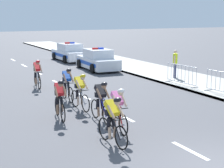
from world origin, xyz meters
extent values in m
cube|color=#A3A099|center=(7.20, 14.00, 0.06)|extent=(3.91, 60.00, 0.12)
cube|color=#9E9E99|center=(5.32, 14.00, 0.07)|extent=(0.16, 60.00, 0.13)
cube|color=white|center=(0.00, 1.54, 0.00)|extent=(0.14, 1.60, 0.01)
cube|color=white|center=(0.00, 5.54, 0.00)|extent=(0.14, 1.60, 0.01)
cube|color=white|center=(0.00, 9.54, 0.00)|extent=(0.14, 1.60, 0.01)
cube|color=white|center=(0.00, 13.54, 0.00)|extent=(0.14, 1.60, 0.01)
cube|color=white|center=(0.00, 17.54, 0.00)|extent=(0.14, 1.60, 0.01)
cube|color=white|center=(0.00, 21.54, 0.00)|extent=(0.14, 1.60, 0.01)
cube|color=white|center=(0.00, 25.54, 0.00)|extent=(0.14, 1.60, 0.01)
torus|color=black|center=(-1.74, 2.53, 0.36)|extent=(0.09, 0.73, 0.72)
cylinder|color=#99999E|center=(-1.74, 2.53, 0.36)|extent=(0.06, 0.06, 0.06)
torus|color=black|center=(-1.80, 3.52, 0.36)|extent=(0.09, 0.73, 0.72)
cylinder|color=#99999E|center=(-1.80, 3.52, 0.36)|extent=(0.06, 0.06, 0.06)
cylinder|color=black|center=(-1.76, 2.97, 0.90)|extent=(0.07, 0.55, 0.04)
cylinder|color=black|center=(-1.75, 2.80, 0.58)|extent=(0.07, 0.48, 0.63)
cylinder|color=black|center=(-1.78, 3.17, 0.60)|extent=(0.04, 0.04, 0.65)
cylinder|color=black|center=(-1.74, 2.63, 0.88)|extent=(0.42, 0.05, 0.03)
cube|color=black|center=(-1.78, 3.17, 0.94)|extent=(0.11, 0.23, 0.05)
cube|color=yellow|center=(-1.77, 3.05, 1.14)|extent=(0.31, 0.56, 0.45)
cube|color=black|center=(-1.78, 3.16, 0.98)|extent=(0.29, 0.22, 0.18)
cylinder|color=black|center=(-1.68, 3.12, 0.64)|extent=(0.12, 0.23, 0.40)
cylinder|color=tan|center=(-1.68, 3.04, 0.37)|extent=(0.10, 0.16, 0.36)
cylinder|color=black|center=(-1.86, 3.11, 0.64)|extent=(0.12, 0.18, 0.40)
cylinder|color=tan|center=(-1.86, 3.03, 0.37)|extent=(0.10, 0.13, 0.36)
cylinder|color=tan|center=(-1.59, 2.84, 1.09)|extent=(0.10, 0.41, 0.35)
cylinder|color=tan|center=(-1.91, 2.82, 1.09)|extent=(0.10, 0.41, 0.35)
sphere|color=tan|center=(-1.75, 2.75, 1.38)|extent=(0.19, 0.19, 0.19)
ellipsoid|color=black|center=(-1.75, 2.74, 1.45)|extent=(0.25, 0.33, 0.24)
torus|color=black|center=(-1.08, 3.59, 0.36)|extent=(0.11, 0.73, 0.72)
cylinder|color=#99999E|center=(-1.08, 3.59, 0.36)|extent=(0.07, 0.07, 0.06)
torus|color=black|center=(-0.99, 4.59, 0.36)|extent=(0.11, 0.73, 0.72)
cylinder|color=#99999E|center=(-0.99, 4.59, 0.36)|extent=(0.07, 0.07, 0.06)
cylinder|color=#B21919|center=(-1.04, 4.04, 0.90)|extent=(0.09, 0.55, 0.04)
cylinder|color=#B21919|center=(-1.05, 3.87, 0.58)|extent=(0.08, 0.48, 0.63)
cylinder|color=#B21919|center=(-1.02, 4.24, 0.60)|extent=(0.04, 0.04, 0.65)
cylinder|color=black|center=(-1.07, 3.69, 0.88)|extent=(0.42, 0.07, 0.03)
cube|color=black|center=(-1.02, 4.24, 0.94)|extent=(0.12, 0.23, 0.05)
cube|color=pink|center=(-1.03, 4.12, 1.14)|extent=(0.33, 0.58, 0.44)
cube|color=black|center=(-1.02, 4.23, 0.98)|extent=(0.30, 0.22, 0.18)
cylinder|color=black|center=(-0.93, 4.17, 0.64)|extent=(0.13, 0.23, 0.40)
cylinder|color=beige|center=(-0.94, 4.09, 0.37)|extent=(0.10, 0.16, 0.36)
cylinder|color=black|center=(-1.11, 4.19, 0.64)|extent=(0.12, 0.18, 0.40)
cylinder|color=beige|center=(-1.12, 4.11, 0.37)|extent=(0.10, 0.13, 0.36)
cylinder|color=beige|center=(-0.89, 3.89, 1.09)|extent=(0.11, 0.41, 0.35)
cylinder|color=beige|center=(-1.21, 3.92, 1.09)|extent=(0.11, 0.41, 0.35)
sphere|color=beige|center=(-1.06, 3.82, 1.38)|extent=(0.19, 0.19, 0.19)
ellipsoid|color=white|center=(-1.06, 3.81, 1.45)|extent=(0.26, 0.33, 0.24)
torus|color=black|center=(-1.04, 4.88, 0.36)|extent=(0.05, 0.72, 0.72)
cylinder|color=#99999E|center=(-1.04, 4.88, 0.36)|extent=(0.06, 0.06, 0.06)
torus|color=black|center=(-1.04, 5.88, 0.36)|extent=(0.05, 0.72, 0.72)
cylinder|color=#99999E|center=(-1.04, 5.88, 0.36)|extent=(0.06, 0.06, 0.06)
cylinder|color=#1E1E99|center=(-1.04, 5.33, 0.90)|extent=(0.04, 0.55, 0.04)
cylinder|color=#1E1E99|center=(-1.04, 5.16, 0.58)|extent=(0.04, 0.48, 0.63)
cylinder|color=#1E1E99|center=(-1.04, 5.53, 0.60)|extent=(0.04, 0.04, 0.65)
cylinder|color=black|center=(-1.04, 4.98, 0.88)|extent=(0.42, 0.03, 0.03)
cube|color=black|center=(-1.04, 5.53, 0.94)|extent=(0.10, 0.22, 0.05)
cube|color=black|center=(-1.04, 5.41, 1.14)|extent=(0.28, 0.55, 0.44)
cube|color=black|center=(-1.04, 5.52, 0.98)|extent=(0.28, 0.20, 0.18)
cylinder|color=black|center=(-0.95, 5.47, 0.64)|extent=(0.11, 0.22, 0.40)
cylinder|color=#9E7051|center=(-0.95, 5.39, 0.37)|extent=(0.09, 0.15, 0.36)
cylinder|color=black|center=(-1.13, 5.47, 0.64)|extent=(0.11, 0.17, 0.40)
cylinder|color=#9E7051|center=(-1.13, 5.39, 0.37)|extent=(0.09, 0.12, 0.36)
cylinder|color=#9E7051|center=(-0.88, 5.19, 1.09)|extent=(0.08, 0.40, 0.35)
cylinder|color=#9E7051|center=(-1.20, 5.19, 1.09)|extent=(0.08, 0.40, 0.35)
sphere|color=#9E7051|center=(-1.04, 5.11, 1.38)|extent=(0.19, 0.19, 0.19)
ellipsoid|color=black|center=(-1.04, 5.10, 1.45)|extent=(0.23, 0.32, 0.24)
torus|color=black|center=(-2.34, 5.88, 0.36)|extent=(0.13, 0.72, 0.72)
cylinder|color=#99999E|center=(-2.34, 5.88, 0.36)|extent=(0.07, 0.07, 0.06)
torus|color=black|center=(-2.22, 6.88, 0.36)|extent=(0.13, 0.72, 0.72)
cylinder|color=#99999E|center=(-2.22, 6.88, 0.36)|extent=(0.07, 0.07, 0.06)
cylinder|color=black|center=(-2.29, 6.33, 0.90)|extent=(0.10, 0.55, 0.04)
cylinder|color=black|center=(-2.31, 6.16, 0.58)|extent=(0.10, 0.48, 0.63)
cylinder|color=black|center=(-2.26, 6.53, 0.60)|extent=(0.04, 0.04, 0.65)
cylinder|color=black|center=(-2.33, 5.98, 0.88)|extent=(0.42, 0.08, 0.03)
cube|color=black|center=(-2.26, 6.53, 0.94)|extent=(0.12, 0.23, 0.05)
cube|color=red|center=(-2.28, 6.41, 1.14)|extent=(0.34, 0.57, 0.47)
cube|color=black|center=(-2.26, 6.52, 0.98)|extent=(0.30, 0.23, 0.18)
cylinder|color=black|center=(-2.18, 6.46, 0.64)|extent=(0.13, 0.23, 0.40)
cylinder|color=#9E7051|center=(-2.19, 6.38, 0.37)|extent=(0.11, 0.16, 0.36)
cylinder|color=black|center=(-2.36, 6.48, 0.64)|extent=(0.13, 0.18, 0.40)
cylinder|color=#9E7051|center=(-2.37, 6.40, 0.37)|extent=(0.10, 0.13, 0.36)
cylinder|color=#9E7051|center=(-2.14, 6.17, 1.09)|extent=(0.12, 0.41, 0.35)
cylinder|color=#9E7051|center=(-2.46, 6.21, 1.09)|extent=(0.12, 0.41, 0.35)
sphere|color=#9E7051|center=(-2.31, 6.11, 1.38)|extent=(0.19, 0.19, 0.19)
ellipsoid|color=black|center=(-2.31, 6.10, 1.45)|extent=(0.26, 0.34, 0.24)
torus|color=black|center=(-1.05, 6.81, 0.36)|extent=(0.09, 0.73, 0.72)
cylinder|color=#99999E|center=(-1.05, 6.81, 0.36)|extent=(0.06, 0.06, 0.06)
torus|color=black|center=(-1.11, 7.81, 0.36)|extent=(0.09, 0.73, 0.72)
cylinder|color=#99999E|center=(-1.11, 7.81, 0.36)|extent=(0.06, 0.06, 0.06)
cylinder|color=silver|center=(-1.08, 7.26, 0.90)|extent=(0.07, 0.55, 0.04)
cylinder|color=silver|center=(-1.07, 7.08, 0.58)|extent=(0.07, 0.48, 0.63)
cylinder|color=silver|center=(-1.09, 7.46, 0.60)|extent=(0.04, 0.04, 0.65)
cylinder|color=black|center=(-1.06, 6.91, 0.88)|extent=(0.42, 0.05, 0.03)
cube|color=black|center=(-1.09, 7.46, 0.94)|extent=(0.11, 0.23, 0.05)
cube|color=yellow|center=(-1.08, 7.33, 1.14)|extent=(0.31, 0.57, 0.45)
cube|color=black|center=(-1.09, 7.45, 0.98)|extent=(0.29, 0.22, 0.18)
cylinder|color=black|center=(-1.00, 7.40, 0.64)|extent=(0.12, 0.23, 0.40)
cylinder|color=beige|center=(-0.99, 7.32, 0.37)|extent=(0.10, 0.16, 0.36)
cylinder|color=black|center=(-1.18, 7.39, 0.64)|extent=(0.12, 0.18, 0.40)
cylinder|color=beige|center=(-1.17, 7.31, 0.37)|extent=(0.10, 0.13, 0.36)
cylinder|color=beige|center=(-0.91, 7.13, 1.09)|extent=(0.10, 0.41, 0.35)
cylinder|color=beige|center=(-1.23, 7.11, 1.09)|extent=(0.10, 0.41, 0.35)
sphere|color=beige|center=(-1.06, 7.03, 1.38)|extent=(0.19, 0.19, 0.19)
ellipsoid|color=yellow|center=(-1.06, 7.02, 1.45)|extent=(0.25, 0.33, 0.24)
torus|color=black|center=(-1.03, 8.54, 0.36)|extent=(0.07, 0.73, 0.72)
cylinder|color=#99999E|center=(-1.03, 8.54, 0.36)|extent=(0.06, 0.06, 0.06)
torus|color=black|center=(-0.99, 9.54, 0.36)|extent=(0.07, 0.73, 0.72)
cylinder|color=#99999E|center=(-0.99, 9.54, 0.36)|extent=(0.06, 0.06, 0.06)
cylinder|color=black|center=(-1.01, 8.99, 0.90)|extent=(0.06, 0.55, 0.04)
cylinder|color=black|center=(-1.02, 8.82, 0.58)|extent=(0.06, 0.48, 0.63)
cylinder|color=black|center=(-1.01, 9.19, 0.60)|extent=(0.04, 0.04, 0.65)
cylinder|color=black|center=(-1.03, 8.64, 0.88)|extent=(0.42, 0.04, 0.03)
cube|color=black|center=(-1.01, 9.19, 0.94)|extent=(0.11, 0.22, 0.05)
cube|color=blue|center=(-1.01, 9.07, 1.14)|extent=(0.30, 0.56, 0.44)
cube|color=black|center=(-1.01, 9.18, 0.98)|extent=(0.29, 0.21, 0.18)
cylinder|color=black|center=(-0.92, 9.13, 0.64)|extent=(0.12, 0.23, 0.40)
cylinder|color=#9E7051|center=(-0.92, 9.05, 0.37)|extent=(0.10, 0.16, 0.36)
cylinder|color=black|center=(-1.10, 9.13, 0.64)|extent=(0.12, 0.17, 0.40)
cylinder|color=#9E7051|center=(-1.10, 9.05, 0.37)|extent=(0.09, 0.13, 0.36)
cylinder|color=#9E7051|center=(-0.86, 8.84, 1.09)|extent=(0.09, 0.40, 0.35)
cylinder|color=#9E7051|center=(-1.18, 8.86, 1.09)|extent=(0.09, 0.40, 0.35)
sphere|color=#9E7051|center=(-1.02, 8.77, 1.38)|extent=(0.19, 0.19, 0.19)
ellipsoid|color=black|center=(-1.02, 8.76, 1.45)|extent=(0.24, 0.32, 0.24)
torus|color=black|center=(-1.45, 12.10, 0.36)|extent=(0.10, 0.73, 0.72)
cylinder|color=#99999E|center=(-1.45, 12.10, 0.36)|extent=(0.06, 0.06, 0.06)
torus|color=black|center=(-1.38, 13.10, 0.36)|extent=(0.10, 0.73, 0.72)
cylinder|color=#99999E|center=(-1.38, 13.10, 0.36)|extent=(0.06, 0.06, 0.06)
cylinder|color=white|center=(-1.42, 12.55, 0.90)|extent=(0.08, 0.55, 0.04)
cylinder|color=white|center=(-1.43, 12.37, 0.58)|extent=(0.08, 0.48, 0.63)
cylinder|color=white|center=(-1.40, 12.75, 0.60)|extent=(0.04, 0.04, 0.65)
cylinder|color=black|center=(-1.44, 12.20, 0.88)|extent=(0.42, 0.06, 0.03)
cube|color=black|center=(-1.40, 12.75, 0.94)|extent=(0.12, 0.23, 0.05)
cube|color=red|center=(-1.41, 12.62, 1.14)|extent=(0.32, 0.56, 0.46)
cube|color=black|center=(-1.40, 12.74, 0.98)|extent=(0.29, 0.22, 0.18)
cylinder|color=black|center=(-1.32, 12.68, 0.64)|extent=(0.13, 0.23, 0.40)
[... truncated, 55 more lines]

